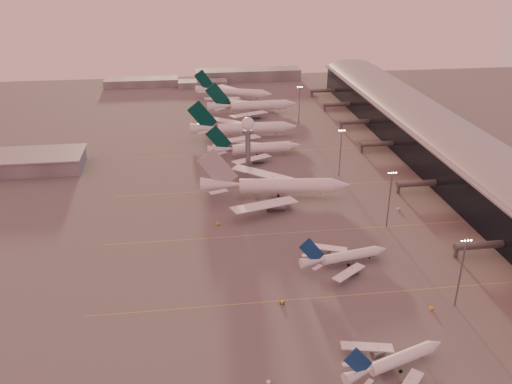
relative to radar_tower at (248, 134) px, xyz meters
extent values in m
plane|color=#4C4A4A|center=(-5.00, -120.00, -20.95)|extent=(700.00, 700.00, 0.00)
cube|color=gold|center=(25.00, -110.00, -20.94)|extent=(180.00, 0.25, 0.02)
cube|color=gold|center=(25.00, -65.00, -20.94)|extent=(180.00, 0.25, 0.02)
cube|color=gold|center=(25.00, -20.00, -20.94)|extent=(180.00, 0.25, 0.02)
cube|color=gold|center=(25.00, 30.00, -20.94)|extent=(180.00, 0.25, 0.02)
cube|color=black|center=(103.00, -10.00, -11.95)|extent=(36.00, 360.00, 18.00)
cylinder|color=gray|center=(103.00, -10.00, -2.95)|extent=(10.08, 360.00, 10.08)
cube|color=gray|center=(103.00, -10.00, -2.75)|extent=(40.00, 362.00, 0.80)
cylinder|color=#5B5E63|center=(77.00, -92.00, -16.45)|extent=(22.00, 2.80, 2.80)
cube|color=#5B5E63|center=(67.00, -92.00, -18.75)|extent=(1.20, 1.20, 4.40)
cylinder|color=#5B5E63|center=(77.00, -34.00, -16.45)|extent=(22.00, 2.80, 2.80)
cube|color=#5B5E63|center=(67.00, -34.00, -18.75)|extent=(1.20, 1.20, 4.40)
cylinder|color=#5B5E63|center=(77.00, 22.00, -16.45)|extent=(22.00, 2.80, 2.80)
cube|color=#5B5E63|center=(67.00, 22.00, -18.75)|extent=(1.20, 1.20, 4.40)
cylinder|color=#5B5E63|center=(77.00, 64.00, -16.45)|extent=(22.00, 2.80, 2.80)
cube|color=#5B5E63|center=(67.00, 64.00, -18.75)|extent=(1.20, 1.20, 4.40)
cylinder|color=#5B5E63|center=(77.00, 106.00, -16.45)|extent=(22.00, 2.80, 2.80)
cube|color=#5B5E63|center=(67.00, 106.00, -18.75)|extent=(1.20, 1.20, 4.40)
cylinder|color=#5B5E63|center=(77.00, 146.00, -16.45)|extent=(22.00, 2.80, 2.80)
cube|color=#5B5E63|center=(67.00, 146.00, -18.75)|extent=(1.20, 1.20, 4.40)
cube|color=slate|center=(-125.00, 20.00, -16.95)|extent=(80.00, 25.00, 8.00)
cube|color=gray|center=(-125.00, 20.00, -12.75)|extent=(82.00, 27.00, 0.60)
cylinder|color=#5B5E63|center=(0.00, 0.00, -9.95)|extent=(2.60, 2.60, 22.00)
cylinder|color=#5B5E63|center=(0.00, 0.00, 1.55)|extent=(5.20, 5.20, 1.20)
sphere|color=white|center=(0.00, 0.00, 5.45)|extent=(6.40, 6.40, 6.40)
cylinder|color=#5B5E63|center=(0.00, 0.00, 9.15)|extent=(0.16, 0.16, 2.00)
cylinder|color=#5B5E63|center=(53.00, -120.00, -8.45)|extent=(0.56, 0.56, 25.00)
cube|color=#5B5E63|center=(53.00, -120.00, 3.55)|extent=(3.60, 0.25, 0.25)
sphere|color=#FFEABF|center=(51.50, -120.00, 3.15)|extent=(0.56, 0.56, 0.56)
sphere|color=#FFEABF|center=(52.50, -120.00, 3.15)|extent=(0.56, 0.56, 0.56)
sphere|color=#FFEABF|center=(53.50, -120.00, 3.15)|extent=(0.56, 0.56, 0.56)
sphere|color=#FFEABF|center=(54.50, -120.00, 3.15)|extent=(0.56, 0.56, 0.56)
cylinder|color=#5B5E63|center=(50.00, -65.00, -8.45)|extent=(0.56, 0.56, 25.00)
cube|color=#5B5E63|center=(50.00, -65.00, 3.55)|extent=(3.60, 0.25, 0.25)
sphere|color=#FFEABF|center=(48.50, -65.00, 3.15)|extent=(0.56, 0.56, 0.56)
sphere|color=#FFEABF|center=(49.50, -65.00, 3.15)|extent=(0.56, 0.56, 0.56)
sphere|color=#FFEABF|center=(50.50, -65.00, 3.15)|extent=(0.56, 0.56, 0.56)
sphere|color=#FFEABF|center=(51.50, -65.00, 3.15)|extent=(0.56, 0.56, 0.56)
cylinder|color=#5B5E63|center=(45.00, -10.00, -8.45)|extent=(0.56, 0.56, 25.00)
cube|color=#5B5E63|center=(45.00, -10.00, 3.55)|extent=(3.60, 0.25, 0.25)
sphere|color=#FFEABF|center=(43.50, -10.00, 3.15)|extent=(0.56, 0.56, 0.56)
sphere|color=#FFEABF|center=(44.50, -10.00, 3.15)|extent=(0.56, 0.56, 0.56)
sphere|color=#FFEABF|center=(45.50, -10.00, 3.15)|extent=(0.56, 0.56, 0.56)
sphere|color=#FFEABF|center=(46.50, -10.00, 3.15)|extent=(0.56, 0.56, 0.56)
cylinder|color=#5B5E63|center=(43.00, 80.00, -8.45)|extent=(0.56, 0.56, 25.00)
cube|color=#5B5E63|center=(43.00, 80.00, 3.55)|extent=(3.60, 0.25, 0.25)
sphere|color=#FFEABF|center=(41.50, 80.00, 3.15)|extent=(0.56, 0.56, 0.56)
sphere|color=#FFEABF|center=(42.50, 80.00, 3.15)|extent=(0.56, 0.56, 0.56)
sphere|color=#FFEABF|center=(43.50, 80.00, 3.15)|extent=(0.56, 0.56, 0.56)
sphere|color=#FFEABF|center=(44.50, 80.00, 3.15)|extent=(0.56, 0.56, 0.56)
cube|color=slate|center=(-65.00, 200.00, -17.95)|extent=(60.00, 18.00, 6.00)
cube|color=slate|center=(25.00, 210.00, -16.45)|extent=(90.00, 20.00, 9.00)
cube|color=slate|center=(-15.00, 190.00, -18.45)|extent=(40.00, 15.00, 5.00)
cylinder|color=white|center=(24.88, -144.86, -18.10)|extent=(20.49, 10.05, 3.49)
cylinder|color=navy|center=(24.88, -144.86, -18.89)|extent=(19.78, 8.99, 2.51)
cone|color=white|center=(36.42, -140.83, -18.10)|extent=(4.89, 4.60, 3.49)
cone|color=white|center=(11.15, -149.66, -17.67)|extent=(9.26, 6.13, 3.49)
cylinder|color=slate|center=(24.65, -151.89, -20.31)|extent=(4.49, 3.45, 2.27)
cube|color=slate|center=(24.65, -151.89, -19.32)|extent=(0.34, 0.31, 1.40)
cube|color=white|center=(17.30, -138.42, -18.71)|extent=(15.17, 5.64, 1.10)
cylinder|color=slate|center=(20.32, -139.51, -20.31)|extent=(4.49, 3.45, 2.27)
cube|color=slate|center=(20.32, -139.51, -19.32)|extent=(0.34, 0.31, 1.40)
cube|color=navy|center=(10.75, -149.80, -13.35)|extent=(9.14, 3.46, 10.39)
cube|color=white|center=(9.87, -145.91, -17.58)|extent=(4.11, 1.94, 0.23)
cylinder|color=black|center=(32.23, -142.30, -20.49)|extent=(0.46, 0.46, 0.92)
cylinder|color=black|center=(22.65, -143.50, -20.44)|extent=(1.10, 0.77, 1.01)
cylinder|color=black|center=(23.98, -147.32, -20.44)|extent=(1.10, 0.77, 1.01)
cylinder|color=white|center=(26.57, -90.95, -17.98)|extent=(21.66, 7.69, 3.64)
cylinder|color=navy|center=(26.57, -90.95, -18.80)|extent=(21.05, 6.61, 2.62)
cone|color=white|center=(39.08, -88.50, -17.98)|extent=(4.76, 4.37, 3.64)
cone|color=white|center=(11.70, -93.88, -17.53)|extent=(9.49, 5.30, 3.64)
cube|color=white|center=(23.15, -100.74, -18.62)|extent=(14.25, 12.53, 1.14)
cylinder|color=slate|center=(25.30, -98.17, -20.28)|extent=(4.51, 3.12, 2.36)
cube|color=slate|center=(25.30, -98.17, -19.26)|extent=(0.33, 0.29, 1.45)
cube|color=white|center=(19.70, -83.18, -18.62)|extent=(15.83, 7.91, 1.14)
cylinder|color=slate|center=(22.66, -84.76, -20.28)|extent=(4.51, 3.12, 2.36)
cube|color=slate|center=(22.66, -84.76, -19.26)|extent=(0.33, 0.29, 1.45)
cube|color=navy|center=(11.26, -93.96, -13.03)|extent=(9.86, 2.25, 10.84)
cube|color=white|center=(12.53, -97.93, -17.44)|extent=(4.23, 3.73, 0.24)
cube|color=white|center=(10.93, -89.81, -17.44)|extent=(4.39, 2.56, 0.24)
cylinder|color=black|center=(34.54, -89.39, -20.47)|extent=(0.48, 0.48, 0.96)
cylinder|color=black|center=(24.48, -89.22, -20.42)|extent=(1.13, 0.67, 1.05)
cylinder|color=black|center=(25.29, -93.35, -20.42)|extent=(1.13, 0.67, 1.05)
cylinder|color=white|center=(13.54, -31.42, -16.37)|extent=(42.77, 11.29, 6.61)
cylinder|color=white|center=(13.54, -31.42, -17.85)|extent=(41.72, 9.35, 4.76)
cone|color=white|center=(38.63, -34.23, -16.37)|extent=(8.87, 7.48, 6.61)
cone|color=white|center=(-16.29, -28.07, -15.54)|extent=(18.36, 8.55, 6.61)
cube|color=white|center=(1.33, -47.75, -17.52)|extent=(30.82, 17.71, 1.96)
cylinder|color=slate|center=(6.87, -44.18, -20.20)|extent=(8.61, 5.18, 4.30)
cube|color=slate|center=(6.87, -44.18, -18.68)|extent=(0.35, 0.30, 2.64)
cube|color=white|center=(5.25, -12.79, -17.52)|extent=(29.02, 22.96, 1.96)
cylinder|color=slate|center=(9.87, -17.49, -20.20)|extent=(8.61, 5.18, 4.30)
cube|color=slate|center=(9.87, -17.49, -18.68)|extent=(0.35, 0.30, 2.64)
cube|color=#AAADB2|center=(-17.17, -27.97, -7.73)|extent=(18.25, 2.41, 19.61)
cube|color=white|center=(-17.55, -36.17, -15.37)|extent=(8.74, 5.64, 0.27)
cube|color=white|center=(-15.73, -19.89, -15.37)|extent=(8.56, 6.98, 0.27)
cylinder|color=black|center=(29.52, -33.21, -20.42)|extent=(0.53, 0.53, 1.07)
cylinder|color=black|center=(10.41, -28.71, -20.36)|extent=(1.22, 0.66, 1.17)
cylinder|color=black|center=(9.89, -33.37, -20.36)|extent=(1.22, 0.66, 1.17)
cylinder|color=white|center=(10.14, 24.05, -17.29)|extent=(32.38, 7.31, 5.18)
cylinder|color=white|center=(10.14, 24.05, -18.45)|extent=(31.64, 5.82, 3.73)
cone|color=white|center=(29.26, 25.33, -17.29)|extent=(6.55, 5.58, 5.18)
cone|color=white|center=(-12.59, 22.53, -16.64)|extent=(13.78, 6.07, 5.18)
cube|color=white|center=(3.15, 10.05, -18.19)|extent=(22.65, 16.88, 1.53)
cylinder|color=slate|center=(6.86, 13.50, -20.32)|extent=(6.43, 3.77, 3.37)
cube|color=slate|center=(6.86, 13.50, -19.10)|extent=(0.28, 0.24, 2.07)
cube|color=white|center=(1.35, 37.00, -18.19)|extent=(23.48, 14.47, 1.53)
cylinder|color=slate|center=(5.48, 34.08, -20.32)|extent=(6.43, 3.77, 3.37)
cube|color=slate|center=(5.48, 34.08, -19.10)|extent=(0.28, 0.24, 2.07)
cube|color=#03362F|center=(-13.26, 22.48, -10.46)|extent=(14.23, 1.26, 15.32)
cube|color=white|center=(-12.40, 16.31, -16.51)|extent=(6.55, 5.11, 0.22)
cube|color=white|center=(-13.23, 28.71, -16.51)|extent=(6.63, 4.50, 0.22)
cylinder|color=black|center=(22.32, 24.87, -20.50)|extent=(0.45, 0.45, 0.89)
cylinder|color=black|center=(7.43, 25.84, -20.46)|extent=(1.01, 0.51, 0.98)
cylinder|color=black|center=(7.69, 21.92, -20.46)|extent=(1.01, 0.51, 0.98)
cylinder|color=white|center=(8.67, 56.46, -16.40)|extent=(39.96, 6.99, 6.43)
cylinder|color=white|center=(8.67, 56.46, -17.85)|extent=(39.14, 5.18, 4.63)
cone|color=white|center=(32.46, 56.13, -16.40)|extent=(7.81, 6.54, 6.43)
cone|color=white|center=(-19.62, 56.86, -15.60)|extent=(16.81, 6.66, 6.43)
cube|color=white|center=(-1.38, 39.83, -17.53)|extent=(28.81, 19.20, 1.90)
cylinder|color=slate|center=(3.55, 43.73, -20.17)|extent=(7.77, 4.29, 4.18)
cube|color=slate|center=(3.55, 43.73, -18.65)|extent=(0.34, 0.28, 2.57)
cube|color=white|center=(-0.92, 73.37, -17.53)|extent=(28.60, 19.82, 1.90)
cylinder|color=slate|center=(3.91, 69.34, -20.17)|extent=(7.77, 4.29, 4.18)
cube|color=slate|center=(3.91, 69.34, -18.65)|extent=(0.34, 0.28, 2.57)
cube|color=#03362F|center=(-20.46, 56.87, -7.92)|extent=(17.69, 0.64, 19.03)
cube|color=white|center=(-20.01, 49.15, -15.44)|extent=(8.21, 5.90, 0.28)
cube|color=white|center=(-19.79, 64.58, -15.44)|extent=(8.19, 6.06, 0.28)
cylinder|color=black|center=(23.82, 56.25, -20.39)|extent=(0.55, 0.55, 1.11)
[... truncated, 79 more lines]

